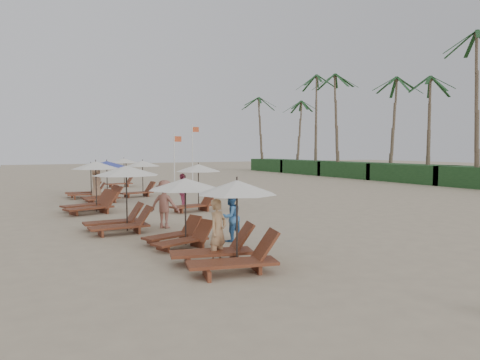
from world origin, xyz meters
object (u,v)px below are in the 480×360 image
beachgoer_mid_b (165,204)px  inland_station_2 (122,170)px  lounger_station_1 (180,208)px  inland_station_1 (140,175)px  lounger_station_4 (103,180)px  beachgoer_far_a (183,191)px  inland_station_0 (195,184)px  beachgoer_mid_a (231,217)px  beachgoer_far_b (96,183)px  lounger_station_3 (90,190)px  lounger_station_5 (87,181)px  beachgoer_near (218,230)px  flag_pole_near (175,158)px  lounger_station_0 (226,230)px  lounger_station_2 (120,199)px

beachgoer_mid_b → inland_station_2: bearing=-54.1°
lounger_station_1 → inland_station_1: inland_station_1 is taller
lounger_station_4 → beachgoer_far_a: bearing=-57.8°
inland_station_0 → beachgoer_mid_a: bearing=-103.2°
beachgoer_far_a → beachgoer_far_b: beachgoer_far_b is taller
lounger_station_3 → beachgoer_mid_a: size_ratio=1.76×
lounger_station_5 → beachgoer_far_b: 1.09m
beachgoer_near → flag_pole_near: bearing=45.0°
lounger_station_0 → lounger_station_2: lounger_station_2 is taller
lounger_station_2 → lounger_station_4: bearing=82.7°
inland_station_1 → lounger_station_5: bearing=165.0°
lounger_station_5 → flag_pole_near: flag_pole_near is taller
lounger_station_0 → beachgoer_mid_b: (0.44, 6.09, -0.06)m
lounger_station_4 → flag_pole_near: size_ratio=0.66×
lounger_station_2 → inland_station_0: size_ratio=0.95×
lounger_station_5 → beachgoer_mid_a: lounger_station_5 is taller
beachgoer_mid_a → flag_pole_near: bearing=-121.2°
lounger_station_2 → beachgoer_far_a: lounger_station_2 is taller
lounger_station_5 → inland_station_2: (3.69, 6.83, 0.33)m
lounger_station_5 → beachgoer_far_a: 8.13m
lounger_station_5 → inland_station_1: bearing=-15.0°
beachgoer_near → inland_station_0: bearing=42.9°
lounger_station_0 → beachgoer_mid_b: size_ratio=1.48×
lounger_station_0 → beachgoer_near: size_ratio=1.60×
lounger_station_1 → lounger_station_3: (-1.26, 8.67, -0.09)m
lounger_station_3 → beachgoer_near: lounger_station_3 is taller
inland_station_0 → inland_station_2: 15.28m
lounger_station_1 → beachgoer_mid_b: lounger_station_1 is taller
lounger_station_4 → inland_station_2: bearing=71.5°
lounger_station_3 → lounger_station_4: bearing=70.8°
lounger_station_4 → lounger_station_0: bearing=-90.0°
beachgoer_mid_b → lounger_station_0: bearing=130.2°
beachgoer_far_a → lounger_station_1: bearing=21.4°
inland_station_1 → flag_pole_near: bearing=43.7°
lounger_station_2 → inland_station_0: (4.38, 3.65, 0.14)m
lounger_station_1 → lounger_station_3: size_ratio=0.90×
lounger_station_4 → beachgoer_mid_b: (0.42, -9.50, -0.34)m
lounger_station_3 → inland_station_2: lounger_station_3 is taller
inland_station_0 → beachgoer_far_a: inland_station_0 is taller
lounger_station_5 → beachgoer_mid_b: lounger_station_5 is taller
lounger_station_0 → flag_pole_near: size_ratio=0.65×
lounger_station_0 → inland_station_2: size_ratio=0.96×
flag_pole_near → beachgoer_mid_b: bearing=-110.9°
beachgoer_far_b → lounger_station_4: bearing=-160.3°
lounger_station_3 → inland_station_0: size_ratio=0.98×
beachgoer_near → flag_pole_near: flag_pole_near is taller
lounger_station_5 → lounger_station_4: bearing=-79.8°
lounger_station_1 → lounger_station_5: 15.30m
inland_station_0 → lounger_station_4: bearing=118.9°
lounger_station_1 → lounger_station_5: (-0.37, 15.30, -0.14)m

